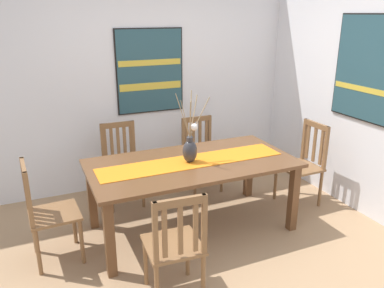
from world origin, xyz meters
The scene contains 13 objects.
ground_plane centered at (0.00, 0.00, -0.01)m, with size 6.40×6.40×0.03m, color #A37F5B.
wall_back centered at (0.00, 1.86, 1.35)m, with size 6.40×0.12×2.70m, color silver.
wall_side centered at (1.86, 0.00, 1.35)m, with size 0.12×6.40×2.70m, color silver.
dining_table centered at (-0.06, 0.46, 0.65)m, with size 2.02×1.02×0.74m.
table_runner centered at (-0.06, 0.46, 0.74)m, with size 1.86×0.36×0.01m, color orange.
centerpiece_vase centered at (-0.08, 0.45, 0.89)m, with size 0.30×0.24×0.69m.
chair_0 centered at (-0.59, -0.44, 0.48)m, with size 0.45×0.45×0.93m.
chair_1 centered at (-1.44, 0.47, 0.50)m, with size 0.44×0.44×0.95m.
chair_2 centered at (0.44, 1.34, 0.47)m, with size 0.43×0.43×0.90m.
chair_3 centered at (1.35, 0.49, 0.49)m, with size 0.43×0.43×0.96m.
chair_4 centered at (-0.56, 1.35, 0.49)m, with size 0.43×0.43×0.93m.
painting_on_back_wall centered at (-0.04, 1.79, 1.45)m, with size 0.85×0.05×1.02m.
painting_on_side_wall centered at (1.79, 0.19, 1.58)m, with size 0.05×0.83×1.09m.
Camera 1 is at (-1.46, -2.76, 2.12)m, focal length 36.00 mm.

